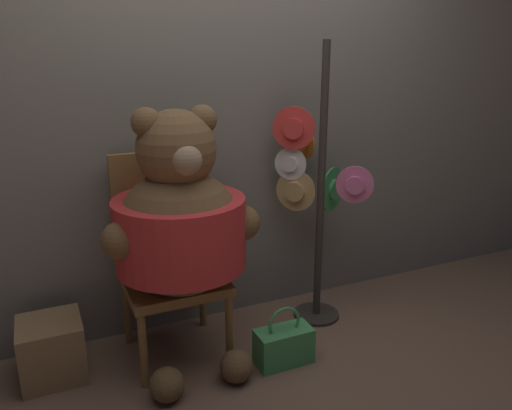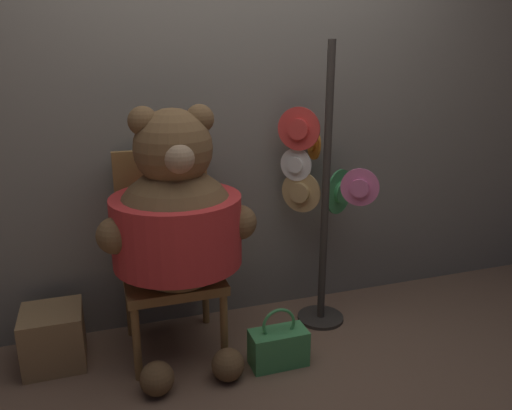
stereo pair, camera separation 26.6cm
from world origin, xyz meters
name	(u,v)px [view 2 (the right image)]	position (x,y,z in m)	size (l,w,h in m)	color
ground_plane	(260,357)	(0.00, 0.00, 0.00)	(14.00, 14.00, 0.00)	brown
wall_back	(227,91)	(0.00, 0.60, 1.36)	(8.00, 0.10, 2.72)	slate
chair	(168,250)	(-0.42, 0.33, 0.55)	(0.50, 0.50, 1.07)	olive
teddy_bear	(177,222)	(-0.39, 0.15, 0.76)	(0.78, 0.69, 1.34)	brown
hat_display_rack	(321,196)	(0.48, 0.31, 0.78)	(0.47, 0.47, 1.64)	#332D28
handbag_on_ground	(278,346)	(0.07, -0.09, 0.10)	(0.30, 0.15, 0.32)	#479E56
wooden_crate	(54,337)	(-1.04, 0.29, 0.15)	(0.30, 0.30, 0.30)	#937047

